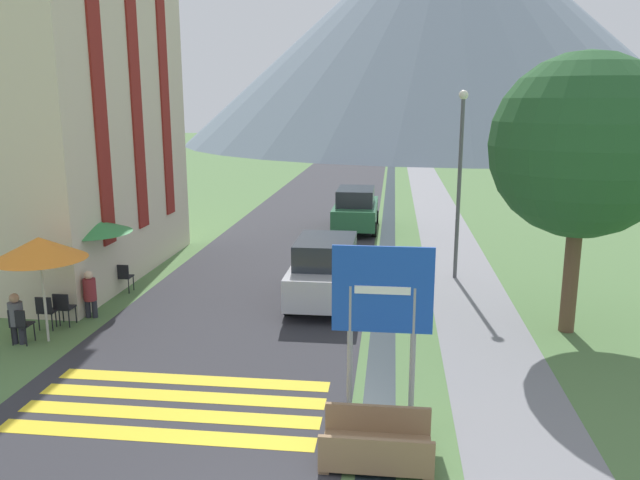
{
  "coord_description": "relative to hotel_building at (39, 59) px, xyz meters",
  "views": [
    {
      "loc": [
        1.34,
        -6.48,
        5.43
      ],
      "look_at": [
        -0.59,
        10.0,
        1.72
      ],
      "focal_mm": 35.0,
      "sensor_mm": 36.0,
      "label": 1
    }
  ],
  "objects": [
    {
      "name": "crosswalk_marking",
      "position": [
        6.9,
        -8.42,
        -6.67
      ],
      "size": [
        5.44,
        2.54,
        0.01
      ],
      "color": "yellow",
      "rests_on": "ground_plane"
    },
    {
      "name": "person_seated_near",
      "position": [
        2.33,
        -5.98,
        -6.01
      ],
      "size": [
        0.32,
        0.32,
        1.2
      ],
      "color": "#282833",
      "rests_on": "ground_plane"
    },
    {
      "name": "hotel_building",
      "position": [
        0.0,
        0.0,
        0.0
      ],
      "size": [
        6.42,
        9.31,
        12.48
      ],
      "color": "beige",
      "rests_on": "ground_plane"
    },
    {
      "name": "cafe_umbrella_front_orange",
      "position": [
        2.91,
        -5.74,
        -4.47
      ],
      "size": [
        2.06,
        2.06,
        2.47
      ],
      "color": "#B7B2A8",
      "rests_on": "ground_plane"
    },
    {
      "name": "road",
      "position": [
        6.9,
        18.0,
        -6.68
      ],
      "size": [
        6.4,
        60.0,
        0.01
      ],
      "color": "#2D2D33",
      "rests_on": "ground_plane"
    },
    {
      "name": "road_sign",
      "position": [
        10.61,
        -8.18,
        -4.69
      ],
      "size": [
        1.75,
        0.11,
        3.04
      ],
      "color": "gray",
      "rests_on": "ground_plane"
    },
    {
      "name": "drainage_channel",
      "position": [
        10.6,
        18.0,
        -6.68
      ],
      "size": [
        0.6,
        60.0,
        0.0
      ],
      "color": "black",
      "rests_on": "ground_plane"
    },
    {
      "name": "cafe_chair_nearest",
      "position": [
        2.42,
        -6.0,
        -6.17
      ],
      "size": [
        0.4,
        0.4,
        0.85
      ],
      "rotation": [
        0.0,
        0.0,
        -0.18
      ],
      "color": "black",
      "rests_on": "ground_plane"
    },
    {
      "name": "cafe_chair_near_right",
      "position": [
        2.78,
        -4.76,
        -6.17
      ],
      "size": [
        0.4,
        0.4,
        0.85
      ],
      "rotation": [
        0.0,
        0.0,
        0.24
      ],
      "color": "black",
      "rests_on": "ground_plane"
    },
    {
      "name": "mountain_distant",
      "position": [
        17.35,
        68.17,
        8.55
      ],
      "size": [
        68.68,
        68.68,
        30.46
      ],
      "color": "slate",
      "rests_on": "ground_plane"
    },
    {
      "name": "footpath",
      "position": [
        13.0,
        18.0,
        -6.68
      ],
      "size": [
        2.2,
        60.0,
        0.01
      ],
      "color": "slate",
      "rests_on": "ground_plane"
    },
    {
      "name": "cafe_chair_far_right",
      "position": [
        2.7,
        -2.06,
        -6.17
      ],
      "size": [
        0.4,
        0.4,
        0.85
      ],
      "rotation": [
        0.0,
        0.0,
        -0.25
      ],
      "color": "black",
      "rests_on": "ground_plane"
    },
    {
      "name": "parked_car_near",
      "position": [
        9.0,
        -2.11,
        -5.77
      ],
      "size": [
        1.91,
        4.08,
        1.82
      ],
      "color": "#B2B2B7",
      "rests_on": "ground_plane"
    },
    {
      "name": "cafe_chair_near_left",
      "position": [
        2.5,
        -5.04,
        -6.17
      ],
      "size": [
        0.4,
        0.4,
        0.85
      ],
      "rotation": [
        0.0,
        0.0,
        0.07
      ],
      "color": "black",
      "rests_on": "ground_plane"
    },
    {
      "name": "tree_by_path",
      "position": [
        14.99,
        -3.66,
        -2.25
      ],
      "size": [
        4.21,
        4.21,
        6.55
      ],
      "color": "brown",
      "rests_on": "ground_plane"
    },
    {
      "name": "ground_plane",
      "position": [
        9.4,
        8.0,
        -6.68
      ],
      "size": [
        160.0,
        160.0,
        0.0
      ],
      "primitive_type": "plane",
      "color": "#517542"
    },
    {
      "name": "cafe_chair_far_left",
      "position": [
        3.09,
        -1.94,
        -6.17
      ],
      "size": [
        0.4,
        0.4,
        0.85
      ],
      "rotation": [
        0.0,
        0.0,
        -0.11
      ],
      "color": "black",
      "rests_on": "ground_plane"
    },
    {
      "name": "cafe_umbrella_middle_green",
      "position": [
        2.63,
        -2.87,
        -4.52
      ],
      "size": [
        2.27,
        2.27,
        2.36
      ],
      "color": "#B7B2A8",
      "rests_on": "ground_plane"
    },
    {
      "name": "parked_car_far",
      "position": [
        9.2,
        7.86,
        -5.77
      ],
      "size": [
        1.88,
        4.43,
        1.82
      ],
      "color": "#28663D",
      "rests_on": "ground_plane"
    },
    {
      "name": "person_seated_far",
      "position": [
        3.14,
        -4.08,
        -6.0
      ],
      "size": [
        0.32,
        0.32,
        1.24
      ],
      "color": "#282833",
      "rests_on": "ground_plane"
    },
    {
      "name": "streetlamp",
      "position": [
        12.75,
        0.78,
        -3.31
      ],
      "size": [
        0.28,
        0.28,
        5.75
      ],
      "color": "#515156",
      "rests_on": "ground_plane"
    },
    {
      "name": "footbridge",
      "position": [
        10.6,
        -9.77,
        -6.45
      ],
      "size": [
        1.7,
        1.1,
        0.65
      ],
      "color": "#846647",
      "rests_on": "ground_plane"
    }
  ]
}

